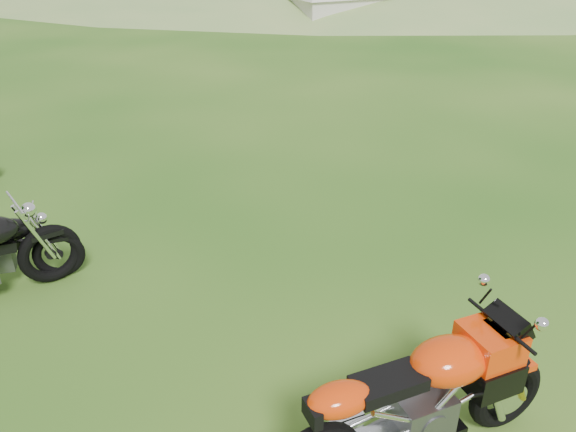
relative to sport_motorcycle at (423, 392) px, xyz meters
name	(u,v)px	position (x,y,z in m)	size (l,w,h in m)	color
ground	(318,304)	(0.03, 2.00, -0.64)	(120.00, 120.00, 0.00)	#195111
sport_motorcycle	(423,392)	(0.00, 0.00, 0.00)	(2.14, 0.53, 1.28)	red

